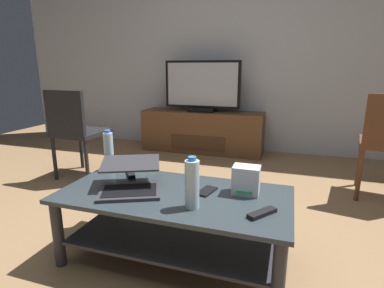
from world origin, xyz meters
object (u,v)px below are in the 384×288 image
(television, at_px, (202,87))
(cell_phone, at_px, (207,191))
(tv_remote, at_px, (262,213))
(media_cabinet, at_px, (202,131))
(soundbar_remote, at_px, (131,173))
(water_bottle_near, at_px, (109,151))
(laptop, at_px, (130,180))
(coffee_table, at_px, (174,213))
(side_chair, at_px, (76,129))
(water_bottle_far, at_px, (192,184))
(router_box, at_px, (246,180))

(television, height_order, cell_phone, television)
(television, xyz_separation_m, tv_remote, (0.98, -2.35, -0.41))
(media_cabinet, relative_size, soundbar_remote, 9.69)
(tv_remote, xyz_separation_m, soundbar_remote, (-0.85, 0.29, 0.00))
(soundbar_remote, bearing_deg, water_bottle_near, 130.11)
(water_bottle_near, xyz_separation_m, cell_phone, (0.72, -0.17, -0.12))
(laptop, height_order, cell_phone, laptop)
(coffee_table, relative_size, media_cabinet, 0.81)
(television, xyz_separation_m, laptop, (0.25, -2.27, -0.36))
(media_cabinet, relative_size, side_chair, 1.78)
(television, height_order, water_bottle_far, television)
(router_box, relative_size, soundbar_remote, 0.96)
(media_cabinet, relative_size, water_bottle_far, 5.95)
(media_cabinet, height_order, soundbar_remote, media_cabinet)
(media_cabinet, distance_m, television, 0.56)
(laptop, relative_size, router_box, 2.99)
(side_chair, xyz_separation_m, tv_remote, (1.85, -1.03, -0.09))
(media_cabinet, distance_m, cell_phone, 2.29)
(water_bottle_near, height_order, tv_remote, water_bottle_near)
(coffee_table, bearing_deg, side_chair, 146.18)
(coffee_table, xyz_separation_m, television, (-0.49, 2.23, 0.55))
(television, bearing_deg, media_cabinet, 90.00)
(water_bottle_near, bearing_deg, soundbar_remote, -15.17)
(television, relative_size, tv_remote, 6.00)
(coffee_table, distance_m, water_bottle_near, 0.65)
(water_bottle_far, relative_size, cell_phone, 1.86)
(water_bottle_near, bearing_deg, laptop, -41.23)
(laptop, height_order, water_bottle_far, water_bottle_far)
(side_chair, height_order, tv_remote, side_chair)
(media_cabinet, relative_size, router_box, 10.05)
(cell_phone, bearing_deg, coffee_table, -144.49)
(laptop, distance_m, router_box, 0.64)
(side_chair, bearing_deg, media_cabinet, 56.88)
(television, xyz_separation_m, water_bottle_far, (0.65, -2.37, -0.30))
(laptop, bearing_deg, media_cabinet, 96.18)
(laptop, bearing_deg, soundbar_remote, 119.16)
(water_bottle_near, bearing_deg, cell_phone, -13.00)
(water_bottle_near, distance_m, water_bottle_far, 0.80)
(water_bottle_near, bearing_deg, side_chair, 140.00)
(media_cabinet, height_order, water_bottle_near, water_bottle_near)
(laptop, bearing_deg, water_bottle_far, -14.65)
(laptop, distance_m, soundbar_remote, 0.26)
(router_box, height_order, cell_phone, router_box)
(television, distance_m, cell_phone, 2.30)
(television, relative_size, water_bottle_far, 3.69)
(media_cabinet, relative_size, tv_remote, 9.69)
(router_box, bearing_deg, water_bottle_near, 172.78)
(cell_phone, height_order, tv_remote, tv_remote)
(cell_phone, bearing_deg, television, 120.78)
(media_cabinet, bearing_deg, soundbar_remote, -86.51)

